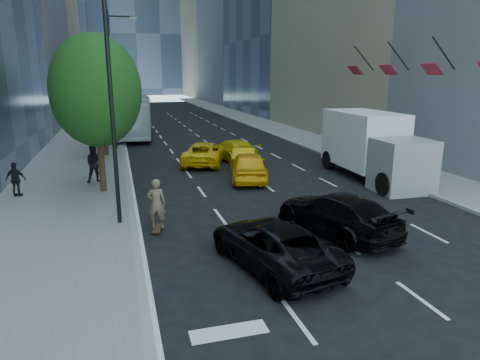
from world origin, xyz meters
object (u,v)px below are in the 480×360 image
object	(u,v)px
black_sedan_lincoln	(274,244)
black_sedan_mercedes	(337,213)
skateboarder	(157,207)
box_truck	(372,146)
city_bus	(134,116)

from	to	relation	value
black_sedan_lincoln	black_sedan_mercedes	size ratio (longest dim) A/B	0.97
skateboarder	box_truck	world-z (taller)	box_truck
city_bus	box_truck	bearing A→B (deg)	-56.17
city_bus	box_truck	world-z (taller)	city_bus
black_sedan_lincoln	box_truck	xyz separation A→B (m)	(9.21, 9.14, 1.15)
skateboarder	box_truck	xyz separation A→B (m)	(12.35, 5.14, 0.91)
skateboarder	black_sedan_mercedes	world-z (taller)	skateboarder
skateboarder	black_sedan_mercedes	distance (m)	6.65
black_sedan_lincoln	city_bus	world-z (taller)	city_bus
city_bus	black_sedan_mercedes	bearing A→B (deg)	-73.52
black_sedan_lincoln	box_truck	size ratio (longest dim) A/B	0.66
black_sedan_lincoln	city_bus	size ratio (longest dim) A/B	0.38
skateboarder	black_sedan_mercedes	xyz separation A→B (m)	(6.34, -2.00, -0.19)
skateboarder	black_sedan_lincoln	size ratio (longest dim) A/B	0.37
black_sedan_lincoln	city_bus	xyz separation A→B (m)	(-2.80, 30.65, 1.15)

